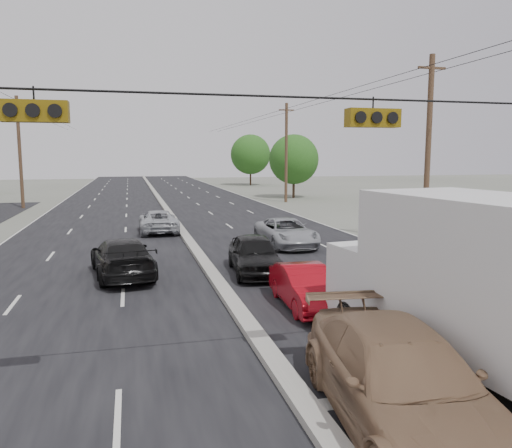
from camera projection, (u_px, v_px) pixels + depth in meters
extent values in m
plane|color=#606356|center=(295.00, 396.00, 9.90)|extent=(200.00, 200.00, 0.00)
cube|color=black|center=(171.00, 217.00, 38.71)|extent=(20.00, 160.00, 0.02)
cube|color=gray|center=(171.00, 216.00, 38.70)|extent=(0.50, 160.00, 0.20)
cylinder|color=#422D1E|center=(20.00, 153.00, 44.60)|extent=(0.30, 0.30, 10.00)
cube|color=#422D1E|center=(17.00, 104.00, 44.01)|extent=(1.60, 0.12, 0.12)
cylinder|color=#422D1E|center=(428.00, 151.00, 26.66)|extent=(0.30, 0.30, 10.00)
cube|color=#422D1E|center=(432.00, 68.00, 26.08)|extent=(1.60, 0.12, 0.12)
cylinder|color=#422D1E|center=(286.00, 153.00, 50.67)|extent=(0.30, 0.30, 10.00)
cube|color=#422D1E|center=(287.00, 110.00, 50.09)|extent=(1.60, 0.12, 0.12)
cylinder|color=black|center=(298.00, 97.00, 9.11)|extent=(25.00, 0.04, 0.04)
cube|color=#72590C|center=(35.00, 111.00, 8.06)|extent=(1.05, 0.30, 0.35)
cube|color=#72590C|center=(373.00, 118.00, 9.52)|extent=(1.05, 0.30, 0.35)
cylinder|color=#382619|center=(294.00, 187.00, 56.59)|extent=(0.28, 0.28, 2.52)
sphere|color=#1C4913|center=(294.00, 159.00, 56.17)|extent=(5.60, 5.60, 5.60)
cylinder|color=#382619|center=(251.00, 176.00, 80.82)|extent=(0.28, 0.28, 2.88)
sphere|color=#1C4913|center=(250.00, 154.00, 80.34)|extent=(6.40, 6.40, 6.40)
cube|color=black|center=(457.00, 349.00, 11.01)|extent=(3.41, 7.99, 0.28)
cube|color=silver|center=(495.00, 275.00, 9.93)|extent=(3.38, 5.82, 3.10)
cube|color=silver|center=(383.00, 280.00, 13.50)|extent=(2.88, 2.39, 1.99)
cylinder|color=black|center=(351.00, 320.00, 12.96)|extent=(0.44, 1.03, 1.00)
cylinder|color=black|center=(424.00, 310.00, 13.78)|extent=(0.44, 1.03, 1.00)
cylinder|color=black|center=(509.00, 411.00, 8.34)|extent=(0.44, 1.03, 1.00)
imported|color=#89674A|center=(401.00, 381.00, 8.64)|extent=(3.06, 6.14, 1.71)
imported|color=maroon|center=(305.00, 287.00, 15.61)|extent=(1.49, 4.00, 1.31)
imported|color=black|center=(255.00, 255.00, 20.09)|extent=(2.26, 4.77, 1.57)
imported|color=white|center=(391.00, 260.00, 19.36)|extent=(1.60, 4.32, 1.41)
imported|color=#9B9EA2|center=(286.00, 233.00, 26.28)|extent=(2.47, 5.21, 1.44)
imported|color=#101E52|center=(466.00, 271.00, 17.90)|extent=(2.32, 4.51, 1.25)
imported|color=black|center=(122.00, 258.00, 19.58)|extent=(2.84, 5.50, 1.53)
imported|color=#ABAEB2|center=(158.00, 221.00, 30.98)|extent=(2.30, 4.98, 1.38)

